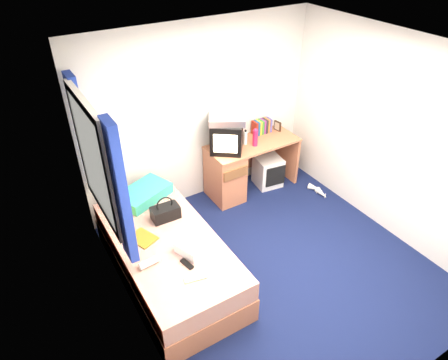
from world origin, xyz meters
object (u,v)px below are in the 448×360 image
storage_cube (268,171)px  magazine (143,238)px  towel (195,245)px  bed (169,258)px  picture_frame (277,126)px  remote_control (187,264)px  vcr (227,119)px  aerosol_can (245,138)px  white_heels (319,191)px  handbag (165,212)px  water_bottle (149,262)px  crt_tv (227,137)px  pink_water_bottle (255,138)px  desk (235,169)px  pillow (144,194)px  colour_swatch_fan (195,279)px

storage_cube → magazine: (-2.21, -0.75, 0.33)m
towel → bed: bearing=124.5°
picture_frame → remote_control: (-2.23, -1.49, -0.27)m
vcr → aerosol_can: (0.30, 0.01, -0.35)m
storage_cube → white_heels: (0.49, -0.59, -0.18)m
handbag → water_bottle: 0.72m
picture_frame → white_heels: 1.11m
crt_tv → pink_water_bottle: (0.39, -0.09, -0.09)m
bed → water_bottle: bearing=-140.1°
water_bottle → white_heels: water_bottle is taller
crt_tv → vcr: size_ratio=1.20×
storage_cube → handbag: (-1.86, -0.56, 0.40)m
desk → bed: bearing=-147.1°
vcr → pink_water_bottle: 0.52m
picture_frame → magazine: (-2.46, -0.91, -0.27)m
bed → crt_tv: crt_tv is taller
pink_water_bottle → bed: bearing=-153.5°
desk → pillow: bearing=-173.8°
aerosol_can → water_bottle: (-1.93, -1.21, -0.27)m
vcr → picture_frame: size_ratio=3.26×
bed → towel: 0.47m
aerosol_can → picture_frame: bearing=8.6°
towel → pillow: bearing=96.0°
pillow → picture_frame: 2.20m
aerosol_can → magazine: aerosol_can is taller
storage_cube → aerosol_can: size_ratio=2.33×
storage_cube → pink_water_bottle: size_ratio=1.98×
bed → pink_water_bottle: 2.01m
pillow → towel: pillow is taller
pillow → water_bottle: 1.11m
pillow → desk: (1.39, 0.15, -0.20)m
magazine → water_bottle: 0.40m
pillow → remote_control: size_ratio=3.78×
white_heels → vcr: bearing=150.7°
picture_frame → pink_water_bottle: (-0.53, -0.19, 0.04)m
desk → vcr: size_ratio=2.85×
bed → pillow: 0.87m
pillow → remote_control: 1.23m
desk → pink_water_bottle: bearing=-18.9°
storage_cube → remote_control: size_ratio=2.78×
vcr → white_heels: bearing=1.3°
water_bottle → crt_tv: bearing=36.3°
pillow → picture_frame: picture_frame is taller
pink_water_bottle → colour_swatch_fan: size_ratio=1.02×
pillow → handbag: 0.48m
storage_cube → towel: towel is taller
picture_frame → water_bottle: size_ratio=0.70×
aerosol_can → water_bottle: aerosol_can is taller
bed → pink_water_bottle: (1.72, 0.86, 0.59)m
aerosol_can → white_heels: 1.35m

